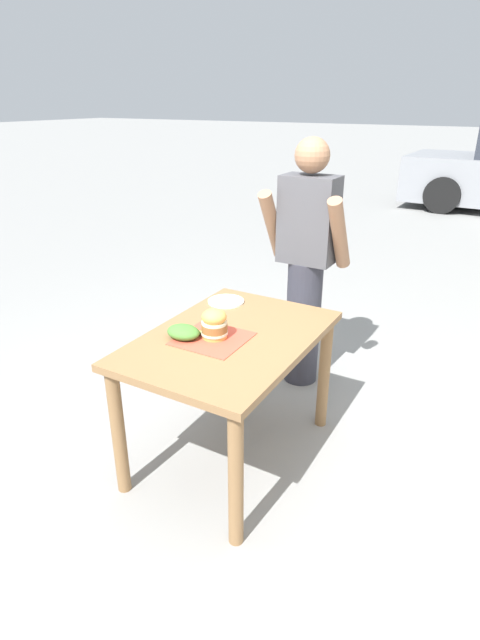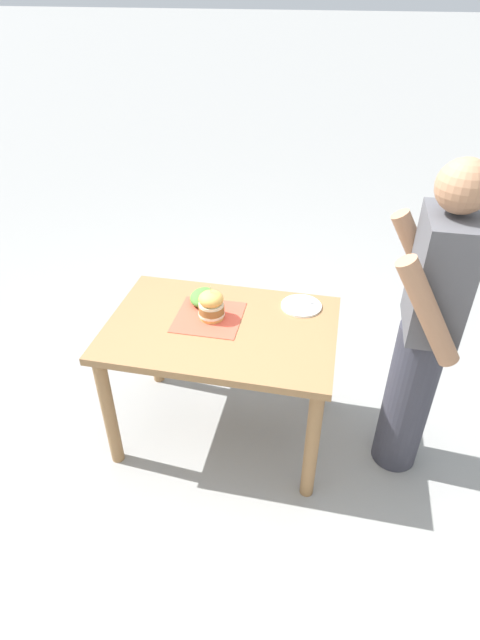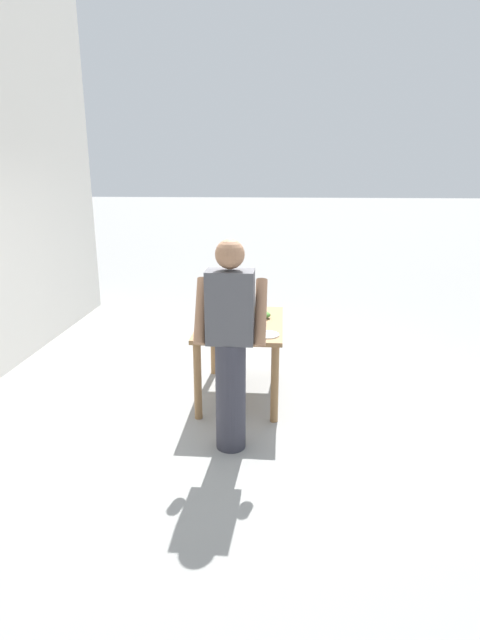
{
  "view_description": "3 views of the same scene",
  "coord_description": "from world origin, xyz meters",
  "px_view_note": "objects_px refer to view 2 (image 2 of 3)",
  "views": [
    {
      "loc": [
        1.22,
        -2.01,
        1.9
      ],
      "look_at": [
        0.0,
        0.1,
        0.81
      ],
      "focal_mm": 28.0,
      "sensor_mm": 36.0,
      "label": 1
    },
    {
      "loc": [
        2.03,
        0.53,
        2.26
      ],
      "look_at": [
        0.0,
        0.1,
        0.81
      ],
      "focal_mm": 28.0,
      "sensor_mm": 36.0,
      "label": 2
    },
    {
      "loc": [
        -0.37,
        4.59,
        2.16
      ],
      "look_at": [
        0.0,
        0.1,
        0.81
      ],
      "focal_mm": 28.0,
      "sensor_mm": 36.0,
      "label": 3
    }
  ],
  "objects_px": {
    "side_salad": "(203,297)",
    "side_plate_with_forks": "(301,306)",
    "patio_table": "(222,345)",
    "sandwich": "(211,305)",
    "pickle_spear": "(211,306)",
    "diner_across_table": "(425,330)"
  },
  "relations": [
    {
      "from": "pickle_spear",
      "to": "sandwich",
      "type": "bearing_deg",
      "value": 16.63
    },
    {
      "from": "patio_table",
      "to": "sandwich",
      "type": "relative_size",
      "value": 6.2
    },
    {
      "from": "patio_table",
      "to": "diner_across_table",
      "type": "height_order",
      "value": "diner_across_table"
    },
    {
      "from": "side_salad",
      "to": "diner_across_table",
      "type": "distance_m",
      "value": 1.16
    },
    {
      "from": "patio_table",
      "to": "diner_across_table",
      "type": "relative_size",
      "value": 0.7
    },
    {
      "from": "sandwich",
      "to": "pickle_spear",
      "type": "bearing_deg",
      "value": -163.37
    },
    {
      "from": "diner_across_table",
      "to": "patio_table",
      "type": "bearing_deg",
      "value": -90.1
    },
    {
      "from": "sandwich",
      "to": "side_plate_with_forks",
      "type": "bearing_deg",
      "value": 114.55
    },
    {
      "from": "side_plate_with_forks",
      "to": "diner_across_table",
      "type": "distance_m",
      "value": 0.67
    },
    {
      "from": "sandwich",
      "to": "side_salad",
      "type": "bearing_deg",
      "value": -148.12
    },
    {
      "from": "side_salad",
      "to": "side_plate_with_forks",
      "type": "bearing_deg",
      "value": 97.44
    },
    {
      "from": "pickle_spear",
      "to": "side_salad",
      "type": "distance_m",
      "value": 0.08
    },
    {
      "from": "sandwich",
      "to": "pickle_spear",
      "type": "xyz_separation_m",
      "value": [
        -0.08,
        -0.03,
        -0.06
      ]
    },
    {
      "from": "side_plate_with_forks",
      "to": "side_salad",
      "type": "distance_m",
      "value": 0.54
    },
    {
      "from": "patio_table",
      "to": "side_salad",
      "type": "xyz_separation_m",
      "value": [
        -0.19,
        -0.15,
        0.16
      ]
    },
    {
      "from": "pickle_spear",
      "to": "side_plate_with_forks",
      "type": "bearing_deg",
      "value": 104.28
    },
    {
      "from": "side_plate_with_forks",
      "to": "patio_table",
      "type": "bearing_deg",
      "value": -55.72
    },
    {
      "from": "side_plate_with_forks",
      "to": "diner_across_table",
      "type": "relative_size",
      "value": 0.13
    },
    {
      "from": "side_salad",
      "to": "diner_across_table",
      "type": "bearing_deg",
      "value": 80.25
    },
    {
      "from": "side_plate_with_forks",
      "to": "sandwich",
      "type": "bearing_deg",
      "value": -65.45
    },
    {
      "from": "pickle_spear",
      "to": "diner_across_table",
      "type": "height_order",
      "value": "diner_across_table"
    },
    {
      "from": "patio_table",
      "to": "sandwich",
      "type": "bearing_deg",
      "value": -131.76
    }
  ]
}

